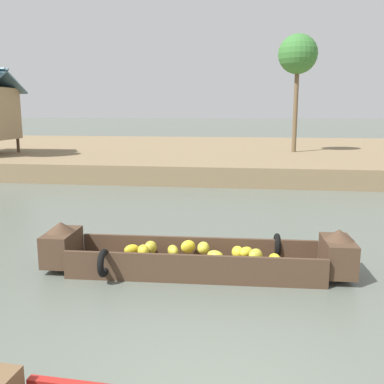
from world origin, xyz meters
TOP-DOWN VIEW (x-y plane):
  - ground_plane at (0.00, 10.00)m, footprint 300.00×300.00m
  - riverbank_strip at (0.00, 23.68)m, footprint 160.00×20.00m
  - banana_boat at (-0.66, 4.34)m, footprint 5.96×1.99m
  - palm_tree_mid at (2.70, 20.89)m, footprint 2.09×2.09m

SIDE VIEW (x-z plane):
  - ground_plane at x=0.00m, z-range 0.00..0.00m
  - banana_boat at x=-0.66m, z-range -0.16..0.78m
  - riverbank_strip at x=0.00m, z-range 0.00..0.84m
  - palm_tree_mid at x=2.70m, z-range 2.85..9.11m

